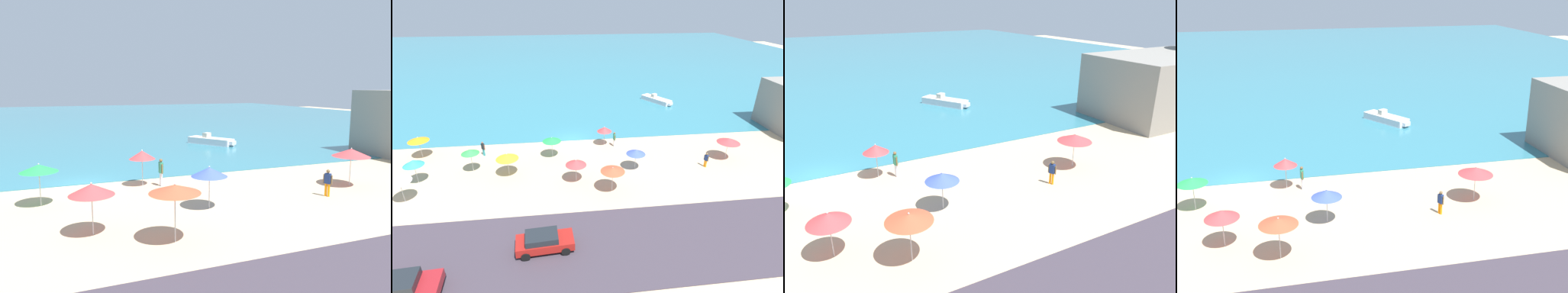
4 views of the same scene
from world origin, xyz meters
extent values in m
plane|color=tan|center=(0.00, 0.00, 0.00)|extent=(160.00, 160.00, 0.00)
cylinder|color=#B2B2B7|center=(-0.31, -9.18, 0.93)|extent=(0.05, 0.05, 1.87)
cone|color=#E53E40|center=(-0.31, -9.18, 2.07)|extent=(2.01, 2.01, 0.50)
sphere|color=silver|center=(-0.31, -9.18, 2.35)|extent=(0.08, 0.08, 0.08)
cylinder|color=#B2B2B7|center=(16.44, -6.60, 1.01)|extent=(0.05, 0.05, 2.03)
cone|color=#E03E41|center=(16.44, -6.60, 2.23)|extent=(2.41, 2.41, 0.50)
sphere|color=silver|center=(16.44, -6.60, 2.51)|extent=(0.08, 0.08, 0.08)
cylinder|color=#B2B2B7|center=(2.82, -11.25, 1.09)|extent=(0.05, 0.05, 2.18)
cone|color=#E84F30|center=(2.82, -11.25, 2.31)|extent=(2.20, 2.20, 0.36)
sphere|color=silver|center=(2.82, -11.25, 2.52)|extent=(0.08, 0.08, 0.08)
cylinder|color=#B2B2B7|center=(5.94, -7.58, 0.90)|extent=(0.05, 0.05, 1.80)
cone|color=blue|center=(5.94, -7.58, 2.00)|extent=(1.97, 1.97, 0.50)
sphere|color=silver|center=(5.94, -7.58, 2.28)|extent=(0.08, 0.08, 0.08)
cylinder|color=#B2B2B7|center=(3.70, -1.66, 0.93)|extent=(0.05, 0.05, 1.85)
cone|color=#F23E41|center=(3.70, -1.66, 2.07)|extent=(1.73, 1.73, 0.55)
sphere|color=silver|center=(3.70, -1.66, 2.38)|extent=(0.08, 0.08, 0.08)
cylinder|color=silver|center=(4.83, -2.23, 0.44)|extent=(0.14, 0.14, 0.89)
cylinder|color=silver|center=(4.82, -2.05, 0.44)|extent=(0.14, 0.14, 0.89)
cube|color=#2B8765|center=(4.83, -2.14, 1.24)|extent=(0.24, 0.37, 0.70)
sphere|color=brown|center=(4.83, -2.14, 1.72)|extent=(0.22, 0.22, 0.22)
cylinder|color=brown|center=(4.84, -2.38, 1.19)|extent=(0.09, 0.09, 0.63)
cylinder|color=brown|center=(4.81, -1.90, 1.19)|extent=(0.09, 0.09, 0.63)
cylinder|color=orange|center=(13.44, -8.13, 0.39)|extent=(0.14, 0.14, 0.78)
cylinder|color=orange|center=(13.37, -7.97, 0.39)|extent=(0.14, 0.14, 0.78)
cube|color=navy|center=(13.41, -8.05, 1.09)|extent=(0.35, 0.42, 0.62)
sphere|color=brown|center=(13.41, -8.05, 1.53)|extent=(0.22, 0.22, 0.22)
cylinder|color=brown|center=(13.51, -8.27, 1.04)|extent=(0.09, 0.09, 0.56)
cylinder|color=brown|center=(13.30, -7.84, 1.04)|extent=(0.09, 0.09, 0.56)
cube|color=silver|center=(15.12, 13.40, 0.38)|extent=(4.13, 5.40, 0.66)
cube|color=silver|center=(16.64, 10.93, 0.44)|extent=(0.96, 0.82, 0.39)
cube|color=silver|center=(15.12, 13.40, 0.75)|extent=(4.20, 5.44, 0.08)
cube|color=#B2AD9E|center=(14.84, 13.86, 1.01)|extent=(1.09, 0.99, 0.62)
cube|color=gray|center=(35.23, -0.45, 3.08)|extent=(17.64, 9.30, 6.16)
camera|label=1|loc=(-1.88, -25.74, 6.47)|focal=35.00mm
camera|label=2|loc=(-2.17, -34.20, 16.35)|focal=28.00mm
camera|label=3|loc=(-1.30, -25.52, 11.33)|focal=35.00mm
camera|label=4|loc=(2.63, -35.57, 15.03)|focal=45.00mm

